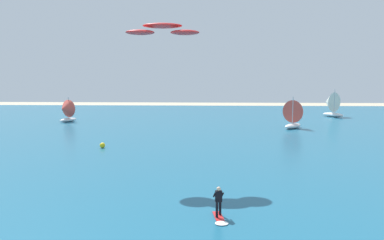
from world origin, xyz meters
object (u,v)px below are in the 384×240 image
kitesurfer (219,207)px  sailboat_mid_right (330,104)px  kite (162,30)px  sailboat_far_left (295,114)px  marker_buoy (102,145)px  sailboat_mid_left (66,111)px

kitesurfer → sailboat_mid_right: (23.92, 53.82, 1.89)m
kite → sailboat_far_left: bearing=58.2°
kite → marker_buoy: (-7.92, 10.10, -10.83)m
kite → sailboat_mid_right: 53.45m
kite → sailboat_far_left: kite is taller
sailboat_mid_left → sailboat_mid_right: bearing=13.0°
kitesurfer → sailboat_mid_right: sailboat_mid_right is taller
sailboat_mid_right → marker_buoy: sailboat_mid_right is taller
kitesurfer → sailboat_far_left: sailboat_far_left is taller
marker_buoy → kitesurfer: bearing=-58.0°
kite → sailboat_mid_left: size_ratio=1.32×
kite → sailboat_mid_right: size_ratio=1.05×
kite → marker_buoy: 16.80m
kite → marker_buoy: bearing=128.1°
kitesurfer → sailboat_far_left: 38.44m
sailboat_far_left → sailboat_mid_left: bearing=170.8°
kitesurfer → kite: size_ratio=0.35×
kite → sailboat_far_left: size_ratio=1.18×
sailboat_far_left → kite: bearing=-121.8°
marker_buoy → sailboat_far_left: bearing=34.6°
sailboat_far_left → marker_buoy: sailboat_far_left is taller
marker_buoy → sailboat_mid_right: bearing=43.9°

